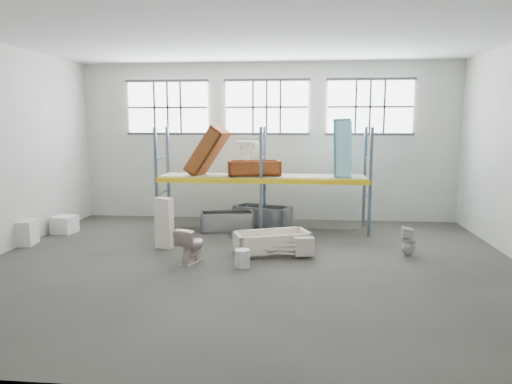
# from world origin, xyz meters

# --- Properties ---
(floor) EXTENTS (12.00, 10.00, 0.10)m
(floor) POSITION_xyz_m (0.00, 0.00, -0.05)
(floor) COLOR #4C4840
(floor) RESTS_ON ground
(ceiling) EXTENTS (12.00, 10.00, 0.10)m
(ceiling) POSITION_xyz_m (0.00, 0.00, 5.05)
(ceiling) COLOR silver
(ceiling) RESTS_ON ground
(wall_back) EXTENTS (12.00, 0.10, 5.00)m
(wall_back) POSITION_xyz_m (0.00, 5.05, 2.50)
(wall_back) COLOR #B6B5A8
(wall_back) RESTS_ON ground
(wall_front) EXTENTS (12.00, 0.10, 5.00)m
(wall_front) POSITION_xyz_m (0.00, -5.05, 2.50)
(wall_front) COLOR beige
(wall_front) RESTS_ON ground
(window_left) EXTENTS (2.60, 0.04, 1.60)m
(window_left) POSITION_xyz_m (-3.20, 4.94, 3.60)
(window_left) COLOR white
(window_left) RESTS_ON wall_back
(window_mid) EXTENTS (2.60, 0.04, 1.60)m
(window_mid) POSITION_xyz_m (0.00, 4.94, 3.60)
(window_mid) COLOR white
(window_mid) RESTS_ON wall_back
(window_right) EXTENTS (2.60, 0.04, 1.60)m
(window_right) POSITION_xyz_m (3.20, 4.94, 3.60)
(window_right) COLOR white
(window_right) RESTS_ON wall_back
(rack_upright_la) EXTENTS (0.08, 0.08, 3.00)m
(rack_upright_la) POSITION_xyz_m (-3.00, 2.90, 1.50)
(rack_upright_la) COLOR slate
(rack_upright_la) RESTS_ON floor
(rack_upright_lb) EXTENTS (0.08, 0.08, 3.00)m
(rack_upright_lb) POSITION_xyz_m (-3.00, 4.10, 1.50)
(rack_upright_lb) COLOR slate
(rack_upright_lb) RESTS_ON floor
(rack_upright_ma) EXTENTS (0.08, 0.08, 3.00)m
(rack_upright_ma) POSITION_xyz_m (0.00, 2.90, 1.50)
(rack_upright_ma) COLOR slate
(rack_upright_ma) RESTS_ON floor
(rack_upright_mb) EXTENTS (0.08, 0.08, 3.00)m
(rack_upright_mb) POSITION_xyz_m (0.00, 4.10, 1.50)
(rack_upright_mb) COLOR slate
(rack_upright_mb) RESTS_ON floor
(rack_upright_ra) EXTENTS (0.08, 0.08, 3.00)m
(rack_upright_ra) POSITION_xyz_m (3.00, 2.90, 1.50)
(rack_upright_ra) COLOR slate
(rack_upright_ra) RESTS_ON floor
(rack_upright_rb) EXTENTS (0.08, 0.08, 3.00)m
(rack_upright_rb) POSITION_xyz_m (3.00, 4.10, 1.50)
(rack_upright_rb) COLOR slate
(rack_upright_rb) RESTS_ON floor
(rack_beam_front) EXTENTS (6.00, 0.10, 0.14)m
(rack_beam_front) POSITION_xyz_m (0.00, 2.90, 1.50)
(rack_beam_front) COLOR yellow
(rack_beam_front) RESTS_ON floor
(rack_beam_back) EXTENTS (6.00, 0.10, 0.14)m
(rack_beam_back) POSITION_xyz_m (0.00, 4.10, 1.50)
(rack_beam_back) COLOR yellow
(rack_beam_back) RESTS_ON floor
(shelf_deck) EXTENTS (5.90, 1.10, 0.03)m
(shelf_deck) POSITION_xyz_m (0.00, 3.50, 1.58)
(shelf_deck) COLOR gray
(shelf_deck) RESTS_ON floor
(wet_patch) EXTENTS (1.80, 1.80, 0.00)m
(wet_patch) POSITION_xyz_m (0.00, 2.70, 0.00)
(wet_patch) COLOR black
(wet_patch) RESTS_ON floor
(bathtub_beige) EXTENTS (1.95, 1.41, 0.52)m
(bathtub_beige) POSITION_xyz_m (0.44, 0.93, 0.26)
(bathtub_beige) COLOR beige
(bathtub_beige) RESTS_ON floor
(cistern_spare) EXTENTS (0.48, 0.30, 0.42)m
(cistern_spare) POSITION_xyz_m (1.21, 0.57, 0.28)
(cistern_spare) COLOR beige
(cistern_spare) RESTS_ON bathtub_beige
(sink_in_tub) EXTENTS (0.53, 0.53, 0.14)m
(sink_in_tub) POSITION_xyz_m (0.42, 0.58, 0.16)
(sink_in_tub) COLOR beige
(sink_in_tub) RESTS_ON bathtub_beige
(toilet_beige) EXTENTS (0.66, 0.89, 0.81)m
(toilet_beige) POSITION_xyz_m (-1.32, 0.03, 0.40)
(toilet_beige) COLOR beige
(toilet_beige) RESTS_ON floor
(cistern_tall) EXTENTS (0.46, 0.35, 1.27)m
(cistern_tall) POSITION_xyz_m (-2.28, 1.17, 0.63)
(cistern_tall) COLOR #F1D9C9
(cistern_tall) RESTS_ON floor
(toilet_white) EXTENTS (0.34, 0.33, 0.70)m
(toilet_white) POSITION_xyz_m (3.66, 1.04, 0.35)
(toilet_white) COLOR silver
(toilet_white) RESTS_ON floor
(steel_tub_left) EXTENTS (1.63, 1.01, 0.56)m
(steel_tub_left) POSITION_xyz_m (-1.01, 3.15, 0.28)
(steel_tub_left) COLOR #9D9FA5
(steel_tub_left) RESTS_ON floor
(steel_tub_right) EXTENTS (1.82, 1.32, 0.60)m
(steel_tub_right) POSITION_xyz_m (-0.04, 3.94, 0.30)
(steel_tub_right) COLOR #A4A6AC
(steel_tub_right) RESTS_ON floor
(rust_tub_flat) EXTENTS (1.61, 1.02, 0.42)m
(rust_tub_flat) POSITION_xyz_m (-0.25, 3.40, 1.82)
(rust_tub_flat) COLOR #9A430F
(rust_tub_flat) RESTS_ON shelf_deck
(rust_tub_tilted) EXTENTS (1.37, 0.97, 1.51)m
(rust_tub_tilted) POSITION_xyz_m (-1.60, 3.36, 2.29)
(rust_tub_tilted) COLOR brown
(rust_tub_tilted) RESTS_ON shelf_deck
(sink_on_shelf) EXTENTS (0.70, 0.59, 0.55)m
(sink_on_shelf) POSITION_xyz_m (-0.41, 3.20, 2.09)
(sink_on_shelf) COLOR white
(sink_on_shelf) RESTS_ON rust_tub_flat
(blue_tub_upright) EXTENTS (0.63, 0.84, 1.67)m
(blue_tub_upright) POSITION_xyz_m (2.29, 3.48, 2.40)
(blue_tub_upright) COLOR #86D5EA
(blue_tub_upright) RESTS_ON shelf_deck
(bucket) EXTENTS (0.43, 0.43, 0.39)m
(bucket) POSITION_xyz_m (-0.13, -0.23, 0.19)
(bucket) COLOR silver
(bucket) RESTS_ON floor
(carton_near) EXTENTS (0.85, 0.76, 0.63)m
(carton_near) POSITION_xyz_m (-6.07, 1.09, 0.32)
(carton_near) COLOR silver
(carton_near) RESTS_ON floor
(carton_far) EXTENTS (0.64, 0.64, 0.48)m
(carton_far) POSITION_xyz_m (-5.59, 2.45, 0.24)
(carton_far) COLOR white
(carton_far) RESTS_ON floor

